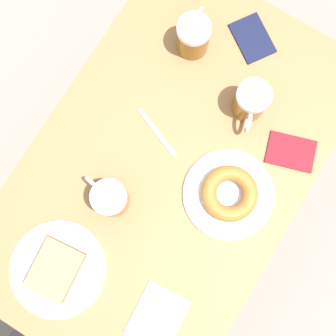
{
  "coord_description": "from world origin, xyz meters",
  "views": [
    {
      "loc": [
        -0.1,
        0.15,
        1.92
      ],
      "look_at": [
        0.0,
        0.0,
        0.72
      ],
      "focal_mm": 50.0,
      "sensor_mm": 36.0,
      "label": 1
    }
  ],
  "objects_px": {
    "beer_mug_right": "(251,102)",
    "napkin_folded": "(157,318)",
    "beer_mug_left": "(193,36)",
    "plate_with_donut": "(229,194)",
    "passport_near_edge": "(252,38)",
    "passport_far_edge": "(291,152)",
    "beer_mug_center": "(110,198)",
    "fork": "(157,133)",
    "plate_with_cake": "(57,270)"
  },
  "relations": [
    {
      "from": "beer_mug_right",
      "to": "passport_far_edge",
      "type": "bearing_deg",
      "value": 164.71
    },
    {
      "from": "beer_mug_right",
      "to": "napkin_folded",
      "type": "height_order",
      "value": "beer_mug_right"
    },
    {
      "from": "beer_mug_center",
      "to": "passport_far_edge",
      "type": "bearing_deg",
      "value": -133.21
    },
    {
      "from": "napkin_folded",
      "to": "fork",
      "type": "xyz_separation_m",
      "value": [
        0.25,
        -0.4,
        -0.0
      ]
    },
    {
      "from": "beer_mug_left",
      "to": "fork",
      "type": "distance_m",
      "value": 0.27
    },
    {
      "from": "plate_with_cake",
      "to": "napkin_folded",
      "type": "relative_size",
      "value": 1.6
    },
    {
      "from": "beer_mug_left",
      "to": "napkin_folded",
      "type": "distance_m",
      "value": 0.73
    },
    {
      "from": "napkin_folded",
      "to": "passport_far_edge",
      "type": "relative_size",
      "value": 1.05
    },
    {
      "from": "beer_mug_center",
      "to": "beer_mug_right",
      "type": "distance_m",
      "value": 0.43
    },
    {
      "from": "napkin_folded",
      "to": "beer_mug_right",
      "type": "bearing_deg",
      "value": -82.16
    },
    {
      "from": "beer_mug_left",
      "to": "beer_mug_right",
      "type": "xyz_separation_m",
      "value": [
        -0.22,
        0.08,
        0.0
      ]
    },
    {
      "from": "beer_mug_center",
      "to": "napkin_folded",
      "type": "relative_size",
      "value": 0.84
    },
    {
      "from": "beer_mug_center",
      "to": "fork",
      "type": "height_order",
      "value": "beer_mug_center"
    },
    {
      "from": "plate_with_donut",
      "to": "passport_near_edge",
      "type": "bearing_deg",
      "value": -68.13
    },
    {
      "from": "passport_near_edge",
      "to": "passport_far_edge",
      "type": "distance_m",
      "value": 0.33
    },
    {
      "from": "passport_far_edge",
      "to": "napkin_folded",
      "type": "bearing_deg",
      "value": 81.87
    },
    {
      "from": "napkin_folded",
      "to": "fork",
      "type": "relative_size",
      "value": 1.0
    },
    {
      "from": "beer_mug_right",
      "to": "plate_with_donut",
      "type": "bearing_deg",
      "value": 108.37
    },
    {
      "from": "fork",
      "to": "napkin_folded",
      "type": "bearing_deg",
      "value": 121.8
    },
    {
      "from": "beer_mug_left",
      "to": "plate_with_cake",
      "type": "bearing_deg",
      "value": 91.81
    },
    {
      "from": "plate_with_cake",
      "to": "passport_near_edge",
      "type": "relative_size",
      "value": 1.61
    },
    {
      "from": "napkin_folded",
      "to": "beer_mug_left",
      "type": "bearing_deg",
      "value": -65.75
    },
    {
      "from": "beer_mug_left",
      "to": "beer_mug_right",
      "type": "bearing_deg",
      "value": 160.73
    },
    {
      "from": "beer_mug_right",
      "to": "napkin_folded",
      "type": "bearing_deg",
      "value": 97.84
    },
    {
      "from": "fork",
      "to": "passport_far_edge",
      "type": "xyz_separation_m",
      "value": [
        -0.33,
        -0.14,
        0.0
      ]
    },
    {
      "from": "plate_with_cake",
      "to": "passport_far_edge",
      "type": "bearing_deg",
      "value": -121.66
    },
    {
      "from": "beer_mug_left",
      "to": "napkin_folded",
      "type": "relative_size",
      "value": 0.83
    },
    {
      "from": "beer_mug_left",
      "to": "beer_mug_right",
      "type": "height_order",
      "value": "same"
    },
    {
      "from": "beer_mug_left",
      "to": "plate_with_donut",
      "type": "bearing_deg",
      "value": 134.03
    },
    {
      "from": "beer_mug_center",
      "to": "fork",
      "type": "relative_size",
      "value": 0.84
    },
    {
      "from": "passport_near_edge",
      "to": "passport_far_edge",
      "type": "xyz_separation_m",
      "value": [
        -0.25,
        0.22,
        0.0
      ]
    },
    {
      "from": "plate_with_cake",
      "to": "plate_with_donut",
      "type": "relative_size",
      "value": 1.04
    },
    {
      "from": "beer_mug_right",
      "to": "fork",
      "type": "height_order",
      "value": "beer_mug_right"
    },
    {
      "from": "napkin_folded",
      "to": "passport_far_edge",
      "type": "distance_m",
      "value": 0.55
    },
    {
      "from": "beer_mug_center",
      "to": "passport_far_edge",
      "type": "distance_m",
      "value": 0.49
    },
    {
      "from": "passport_far_edge",
      "to": "beer_mug_center",
      "type": "bearing_deg",
      "value": 46.79
    },
    {
      "from": "plate_with_donut",
      "to": "passport_near_edge",
      "type": "xyz_separation_m",
      "value": [
        0.16,
        -0.41,
        -0.02
      ]
    },
    {
      "from": "plate_with_cake",
      "to": "plate_with_donut",
      "type": "xyz_separation_m",
      "value": [
        -0.27,
        -0.39,
        0.0
      ]
    },
    {
      "from": "plate_with_donut",
      "to": "beer_mug_left",
      "type": "xyz_separation_m",
      "value": [
        0.29,
        -0.3,
        0.04
      ]
    },
    {
      "from": "plate_with_donut",
      "to": "napkin_folded",
      "type": "distance_m",
      "value": 0.36
    },
    {
      "from": "plate_with_cake",
      "to": "fork",
      "type": "height_order",
      "value": "plate_with_cake"
    },
    {
      "from": "plate_with_donut",
      "to": "beer_mug_center",
      "type": "relative_size",
      "value": 1.85
    },
    {
      "from": "beer_mug_right",
      "to": "napkin_folded",
      "type": "distance_m",
      "value": 0.6
    },
    {
      "from": "beer_mug_center",
      "to": "passport_far_edge",
      "type": "relative_size",
      "value": 0.88
    },
    {
      "from": "plate_with_donut",
      "to": "passport_near_edge",
      "type": "distance_m",
      "value": 0.44
    },
    {
      "from": "beer_mug_left",
      "to": "beer_mug_right",
      "type": "distance_m",
      "value": 0.23
    },
    {
      "from": "beer_mug_left",
      "to": "napkin_folded",
      "type": "xyz_separation_m",
      "value": [
        -0.3,
        0.67,
        -0.05
      ]
    },
    {
      "from": "plate_with_cake",
      "to": "fork",
      "type": "bearing_deg",
      "value": -93.53
    },
    {
      "from": "beer_mug_left",
      "to": "passport_near_edge",
      "type": "height_order",
      "value": "beer_mug_left"
    },
    {
      "from": "beer_mug_center",
      "to": "fork",
      "type": "bearing_deg",
      "value": -91.24
    }
  ]
}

